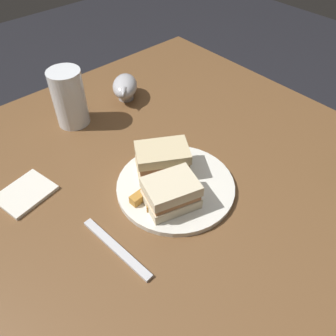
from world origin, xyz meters
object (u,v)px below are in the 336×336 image
(plate, at_px, (176,186))
(napkin, at_px, (26,193))
(pint_glass, at_px, (70,101))
(sandwich_half_right, at_px, (171,193))
(gravy_boat, at_px, (125,86))
(fork, at_px, (116,248))
(sandwich_half_left, at_px, (162,160))

(plate, height_order, napkin, plate)
(plate, height_order, pint_glass, pint_glass)
(sandwich_half_right, bearing_deg, pint_glass, -90.29)
(gravy_boat, xyz_separation_m, fork, (0.32, 0.40, -0.04))
(sandwich_half_left, bearing_deg, plate, 81.32)
(gravy_boat, relative_size, napkin, 1.16)
(pint_glass, bearing_deg, fork, 69.74)
(fork, bearing_deg, gravy_boat, 136.41)
(sandwich_half_left, bearing_deg, fork, 25.28)
(fork, bearing_deg, pint_glass, 154.91)
(plate, bearing_deg, sandwich_half_right, 36.86)
(plate, xyz_separation_m, gravy_boat, (-0.13, -0.36, 0.03))
(sandwich_half_right, height_order, fork, sandwich_half_right)
(napkin, bearing_deg, pint_glass, -143.78)
(plate, bearing_deg, pint_glass, -83.58)
(napkin, xyz_separation_m, fork, (-0.07, 0.24, -0.00))
(sandwich_half_left, relative_size, sandwich_half_right, 1.12)
(sandwich_half_left, distance_m, gravy_boat, 0.33)
(plate, height_order, fork, plate)
(pint_glass, distance_m, fork, 0.43)
(pint_glass, distance_m, gravy_boat, 0.17)
(pint_glass, height_order, gravy_boat, pint_glass)
(sandwich_half_left, xyz_separation_m, napkin, (0.26, -0.15, -0.04))
(napkin, bearing_deg, gravy_boat, -158.21)
(plate, relative_size, fork, 1.43)
(pint_glass, relative_size, napkin, 1.37)
(sandwich_half_left, xyz_separation_m, gravy_boat, (-0.12, -0.30, -0.00))
(pint_glass, xyz_separation_m, fork, (0.15, 0.40, -0.06))
(sandwich_half_right, xyz_separation_m, napkin, (0.21, -0.23, -0.04))
(sandwich_half_right, distance_m, fork, 0.15)
(napkin, bearing_deg, sandwich_half_right, 132.19)
(gravy_boat, xyz_separation_m, napkin, (0.38, 0.15, -0.04))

